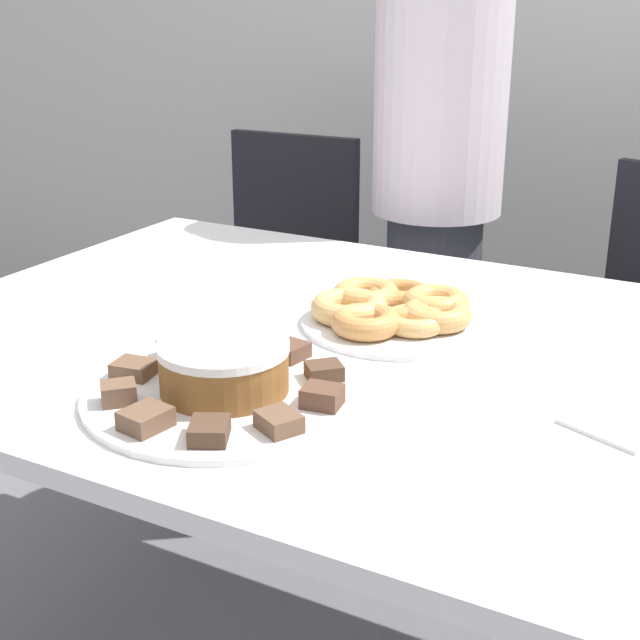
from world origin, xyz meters
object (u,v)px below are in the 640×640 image
person_standing (437,188)px  napkin (614,425)px  frosted_cake (224,366)px  plate_cake (225,393)px  plate_donuts (398,322)px  office_chair_left (272,305)px

person_standing → napkin: size_ratio=10.89×
person_standing → frosted_cake: person_standing is taller
person_standing → plate_cake: bearing=-84.1°
plate_donuts → napkin: 0.45m
plate_cake → plate_donuts: bearing=75.5°
person_standing → plate_donuts: person_standing is taller
plate_cake → plate_donuts: same height
office_chair_left → napkin: (1.11, -0.98, 0.33)m
plate_cake → frosted_cake: (0.00, 0.00, 0.04)m
person_standing → office_chair_left: person_standing is taller
plate_donuts → person_standing: bearing=106.5°
person_standing → office_chair_left: bearing=172.1°
person_standing → office_chair_left: (-0.51, 0.07, -0.40)m
plate_cake → napkin: 0.51m
plate_cake → office_chair_left: bearing=118.7°
person_standing → plate_cake: person_standing is taller
office_chair_left → plate_donuts: bearing=-49.0°
plate_cake → frosted_cake: size_ratio=2.17×
frosted_cake → napkin: (0.49, 0.16, -0.04)m
plate_donuts → frosted_cake: bearing=-104.5°
office_chair_left → plate_donuts: (0.72, -0.76, 0.33)m
office_chair_left → plate_cake: bearing=-63.5°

